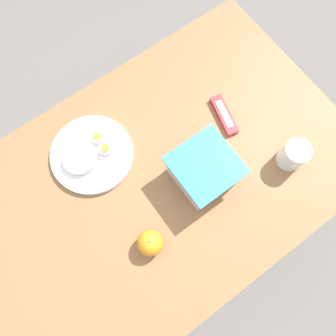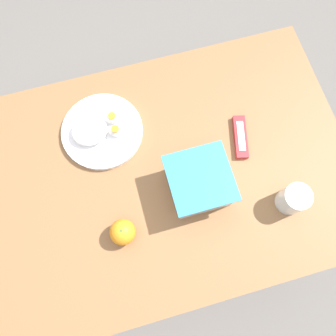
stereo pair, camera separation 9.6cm
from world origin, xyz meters
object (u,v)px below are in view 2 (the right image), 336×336
orange_fruit (124,232)px  candy_bar (242,137)px  drinking_glass (295,199)px  food_container (200,183)px  rice_plate (101,130)px

orange_fruit → candy_bar: 0.46m
candy_bar → drinking_glass: bearing=107.0°
food_container → drinking_glass: (-0.24, 0.12, -0.00)m
orange_fruit → candy_bar: orange_fruit is taller
drinking_glass → rice_plate: bearing=-36.9°
rice_plate → candy_bar: size_ratio=1.76×
rice_plate → candy_bar: (-0.41, 0.13, -0.01)m
rice_plate → drinking_glass: size_ratio=2.86×
orange_fruit → drinking_glass: 0.49m
food_container → drinking_glass: 0.27m
food_container → candy_bar: food_container is taller
rice_plate → food_container: bearing=134.0°
food_container → orange_fruit: food_container is taller
orange_fruit → drinking_glass: drinking_glass is taller
candy_bar → orange_fruit: bearing=24.3°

